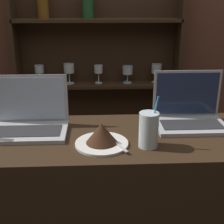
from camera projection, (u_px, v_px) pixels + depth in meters
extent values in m
cube|color=brown|center=(109.00, 27.00, 2.18)|extent=(7.00, 0.06, 2.70)
cube|color=#332114|center=(21.00, 97.00, 2.21)|extent=(0.03, 0.18, 1.75)
cube|color=#332114|center=(175.00, 95.00, 2.26)|extent=(0.03, 0.18, 1.75)
cube|color=#332114|center=(99.00, 93.00, 2.31)|extent=(1.14, 0.02, 1.75)
cube|color=#332114|center=(100.00, 140.00, 2.36)|extent=(1.10, 0.18, 0.02)
cube|color=#332114|center=(99.00, 84.00, 2.20)|extent=(1.10, 0.18, 0.02)
cube|color=#332114|center=(98.00, 20.00, 2.05)|extent=(1.10, 0.18, 0.02)
cylinder|color=silver|center=(40.00, 83.00, 2.18)|extent=(0.05, 0.05, 0.01)
cylinder|color=silver|center=(40.00, 78.00, 2.17)|extent=(0.01, 0.01, 0.07)
cylinder|color=silver|center=(39.00, 69.00, 2.14)|extent=(0.06, 0.06, 0.05)
cylinder|color=silver|center=(70.00, 83.00, 2.19)|extent=(0.06, 0.06, 0.01)
cylinder|color=silver|center=(69.00, 78.00, 2.18)|extent=(0.01, 0.01, 0.07)
cylinder|color=silver|center=(69.00, 68.00, 2.15)|extent=(0.07, 0.07, 0.06)
cylinder|color=silver|center=(99.00, 83.00, 2.20)|extent=(0.05, 0.05, 0.01)
cylinder|color=silver|center=(99.00, 78.00, 2.19)|extent=(0.01, 0.01, 0.07)
cylinder|color=silver|center=(98.00, 69.00, 2.16)|extent=(0.06, 0.06, 0.06)
cylinder|color=silver|center=(127.00, 82.00, 2.21)|extent=(0.06, 0.06, 0.01)
cylinder|color=silver|center=(127.00, 78.00, 2.20)|extent=(0.01, 0.01, 0.06)
cylinder|color=silver|center=(128.00, 70.00, 2.18)|extent=(0.07, 0.07, 0.06)
cylinder|color=silver|center=(156.00, 82.00, 2.22)|extent=(0.06, 0.06, 0.01)
cylinder|color=silver|center=(156.00, 77.00, 2.21)|extent=(0.01, 0.01, 0.06)
cylinder|color=silver|center=(157.00, 69.00, 2.18)|extent=(0.07, 0.07, 0.06)
cylinder|color=#1E4C23|center=(88.00, 5.00, 2.01)|extent=(0.07, 0.07, 0.17)
cylinder|color=brown|center=(43.00, 5.00, 2.00)|extent=(0.07, 0.07, 0.17)
cube|color=#ADADB2|center=(29.00, 132.00, 1.37)|extent=(0.33, 0.22, 0.02)
cube|color=#28282B|center=(28.00, 131.00, 1.36)|extent=(0.28, 0.12, 0.00)
cube|color=#ADADB2|center=(31.00, 98.00, 1.43)|extent=(0.33, 0.00, 0.22)
cube|color=silver|center=(31.00, 99.00, 1.43)|extent=(0.31, 0.01, 0.20)
cube|color=#ADADB2|center=(191.00, 126.00, 1.44)|extent=(0.32, 0.21, 0.02)
cube|color=#28282B|center=(192.00, 124.00, 1.42)|extent=(0.27, 0.12, 0.00)
cube|color=#ADADB2|center=(187.00, 94.00, 1.49)|extent=(0.32, 0.00, 0.23)
cube|color=#1E2847|center=(187.00, 94.00, 1.49)|extent=(0.30, 0.01, 0.20)
cylinder|color=silver|center=(102.00, 144.00, 1.27)|extent=(0.22, 0.22, 0.01)
cone|color=#381E11|center=(102.00, 133.00, 1.26)|extent=(0.13, 0.13, 0.08)
cube|color=#B7B7BC|center=(117.00, 143.00, 1.26)|extent=(0.08, 0.16, 0.00)
cylinder|color=silver|center=(149.00, 130.00, 1.24)|extent=(0.08, 0.08, 0.14)
cylinder|color=#338CD8|center=(152.00, 122.00, 1.23)|extent=(0.04, 0.01, 0.21)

